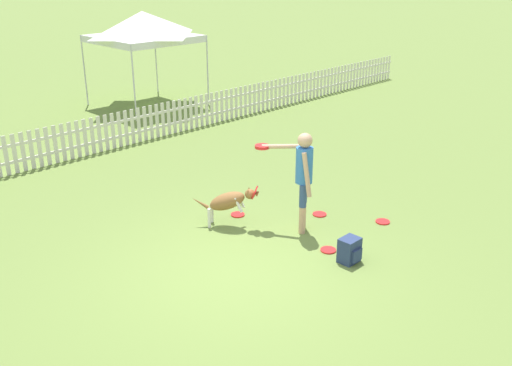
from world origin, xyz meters
TOP-DOWN VIEW (x-y plane):
  - ground_plane at (0.00, 0.00)m, footprint 240.00×240.00m
  - handler_person at (1.65, 0.21)m, footprint 0.56×1.13m
  - leaping_dog at (0.91, 1.18)m, footprint 0.82×1.02m
  - frisbee_near_handler at (2.90, -0.62)m, footprint 0.25×0.25m
  - frisbee_near_dog at (2.36, 0.36)m, footprint 0.25×0.25m
  - frisbee_midfield at (1.31, 1.39)m, footprint 0.25×0.25m
  - frisbee_far_scatter at (1.40, -0.59)m, footprint 0.25×0.25m
  - backpack_on_grass at (1.35, -1.03)m, footprint 0.31×0.28m
  - picket_fence at (0.00, 6.33)m, footprint 27.89×0.04m
  - canopy_tent_main at (4.98, 9.37)m, footprint 2.72×2.72m

SIDE VIEW (x-z plane):
  - ground_plane at x=0.00m, z-range 0.00..0.00m
  - frisbee_near_handler at x=2.90m, z-range 0.00..0.02m
  - frisbee_near_dog at x=2.36m, z-range 0.00..0.02m
  - frisbee_midfield at x=1.31m, z-range 0.00..0.02m
  - frisbee_far_scatter at x=1.40m, z-range 0.00..0.02m
  - backpack_on_grass at x=1.35m, z-range 0.00..0.39m
  - picket_fence at x=0.00m, z-range 0.00..0.87m
  - leaping_dog at x=0.91m, z-range 0.08..0.85m
  - handler_person at x=1.65m, z-range 0.22..1.94m
  - canopy_tent_main at x=4.98m, z-range 0.97..3.81m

